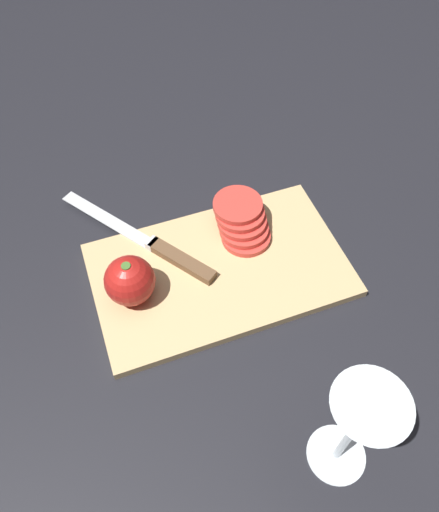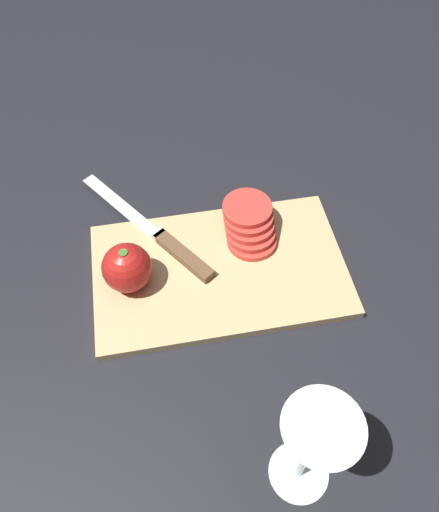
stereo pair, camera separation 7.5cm
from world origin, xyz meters
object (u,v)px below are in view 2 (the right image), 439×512
(tomato_slice_stack_near, at_px, (250,224))
(knife, at_px, (170,245))
(wine_glass, at_px, (315,443))
(whole_tomato, at_px, (127,268))

(tomato_slice_stack_near, bearing_deg, knife, 2.15)
(wine_glass, height_order, tomato_slice_stack_near, wine_glass)
(wine_glass, height_order, whole_tomato, wine_glass)
(whole_tomato, xyz_separation_m, tomato_slice_stack_near, (-0.20, -0.06, -0.01))
(wine_glass, relative_size, knife, 0.69)
(knife, distance_m, tomato_slice_stack_near, 0.13)
(knife, relative_size, tomato_slice_stack_near, 2.31)
(whole_tomato, bearing_deg, wine_glass, 120.42)
(whole_tomato, relative_size, tomato_slice_stack_near, 0.65)
(whole_tomato, distance_m, knife, 0.09)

